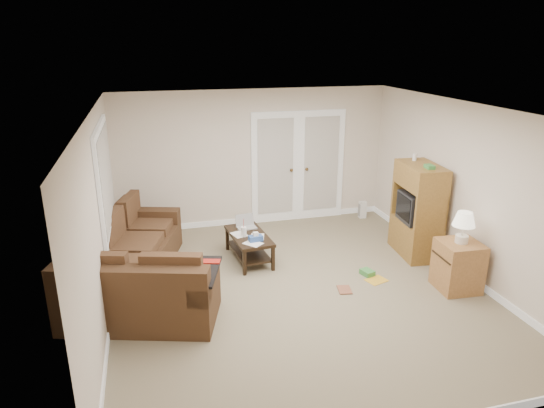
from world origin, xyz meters
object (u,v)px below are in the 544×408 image
object	(u,v)px
coffee_table	(249,245)
tv_armoire	(417,210)
side_cabinet	(458,262)
sectional_sofa	(135,270)

from	to	relation	value
coffee_table	tv_armoire	bearing A→B (deg)	-15.26
coffee_table	side_cabinet	size ratio (longest dim) A/B	0.96
sectional_sofa	tv_armoire	world-z (taller)	tv_armoire
side_cabinet	coffee_table	bearing A→B (deg)	150.76
tv_armoire	side_cabinet	world-z (taller)	tv_armoire
sectional_sofa	side_cabinet	world-z (taller)	side_cabinet
coffee_table	tv_armoire	xyz separation A→B (m)	(2.65, -0.46, 0.52)
sectional_sofa	side_cabinet	distance (m)	4.44
coffee_table	side_cabinet	xyz separation A→B (m)	(2.60, -1.67, 0.18)
sectional_sofa	tv_armoire	size ratio (longest dim) A/B	2.03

